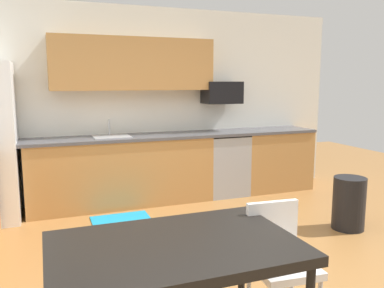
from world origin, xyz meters
name	(u,v)px	position (x,y,z in m)	size (l,w,h in m)	color
ground_plane	(232,271)	(0.00, 0.00, 0.00)	(12.00, 12.00, 0.00)	#9E6B38
wall_back	(152,104)	(0.00, 2.65, 1.35)	(5.80, 0.10, 2.70)	silver
cabinet_run_back	(122,172)	(-0.53, 2.30, 0.45)	(2.45, 0.60, 0.90)	#AD7A42
cabinet_run_back_right	(273,160)	(1.85, 2.30, 0.45)	(1.10, 0.60, 0.90)	#AD7A42
countertop_back	(159,136)	(0.00, 2.30, 0.92)	(4.80, 0.64, 0.04)	#4C4C51
upper_cabinets_back	(134,64)	(-0.30, 2.43, 1.90)	(2.20, 0.34, 0.70)	#AD7A42
oven_range	(224,164)	(1.00, 2.30, 0.46)	(0.60, 0.60, 0.91)	#999BA0
microwave	(222,93)	(1.00, 2.40, 1.51)	(0.54, 0.36, 0.32)	black
sink_basin	(112,141)	(-0.65, 2.30, 0.88)	(0.48, 0.40, 0.14)	#A5A8AD
sink_faucet	(109,128)	(-0.65, 2.48, 1.04)	(0.02, 0.02, 0.24)	#B2B5BA
dining_table	(175,253)	(-0.85, -0.96, 0.71)	(1.40, 0.90, 0.77)	black
chair_near_table	(279,255)	(-0.06, -0.81, 0.50)	(0.43, 0.43, 0.85)	white
trash_bin	(349,203)	(1.71, 0.47, 0.30)	(0.36, 0.36, 0.60)	black
floor_mat	(122,220)	(-0.67, 1.65, 0.01)	(0.70, 0.50, 0.01)	#198CBF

